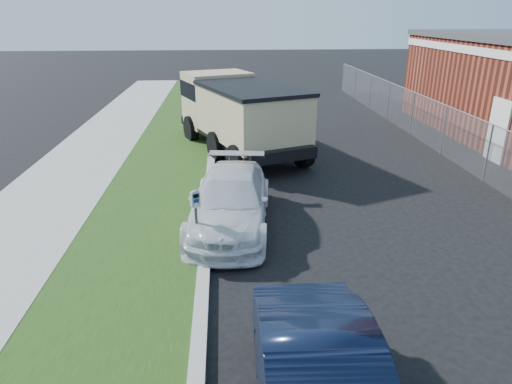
{
  "coord_description": "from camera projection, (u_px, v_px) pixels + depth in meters",
  "views": [
    {
      "loc": [
        -2.11,
        -8.98,
        4.93
      ],
      "look_at": [
        -1.4,
        1.0,
        1.0
      ],
      "focal_mm": 32.0,
      "sensor_mm": 36.0,
      "label": 1
    }
  ],
  "objects": [
    {
      "name": "white_wagon",
      "position": [
        230.0,
        201.0,
        11.14
      ],
      "size": [
        2.35,
        4.75,
        1.33
      ],
      "primitive_type": "imported",
      "rotation": [
        0.0,
        0.0,
        -0.11
      ],
      "color": "silver",
      "rests_on": "ground"
    },
    {
      "name": "dump_truck",
      "position": [
        238.0,
        111.0,
        17.03
      ],
      "size": [
        4.86,
        7.36,
        2.71
      ],
      "rotation": [
        0.0,
        0.0,
        0.37
      ],
      "color": "black",
      "rests_on": "ground"
    },
    {
      "name": "streetside",
      "position": [
        92.0,
        216.0,
        11.74
      ],
      "size": [
        6.12,
        50.0,
        0.15
      ],
      "color": "gray",
      "rests_on": "ground"
    },
    {
      "name": "parking_meter",
      "position": [
        196.0,
        207.0,
        9.55
      ],
      "size": [
        0.23,
        0.19,
        1.4
      ],
      "rotation": [
        0.0,
        0.0,
        0.38
      ],
      "color": "#3F4247",
      "rests_on": "ground"
    },
    {
      "name": "chainlink_fence",
      "position": [
        445.0,
        121.0,
        16.72
      ],
      "size": [
        0.06,
        30.06,
        30.0
      ],
      "color": "slate",
      "rests_on": "ground"
    },
    {
      "name": "ground",
      "position": [
        321.0,
        248.0,
        10.28
      ],
      "size": [
        120.0,
        120.0,
        0.0
      ],
      "primitive_type": "plane",
      "color": "black",
      "rests_on": "ground"
    }
  ]
}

